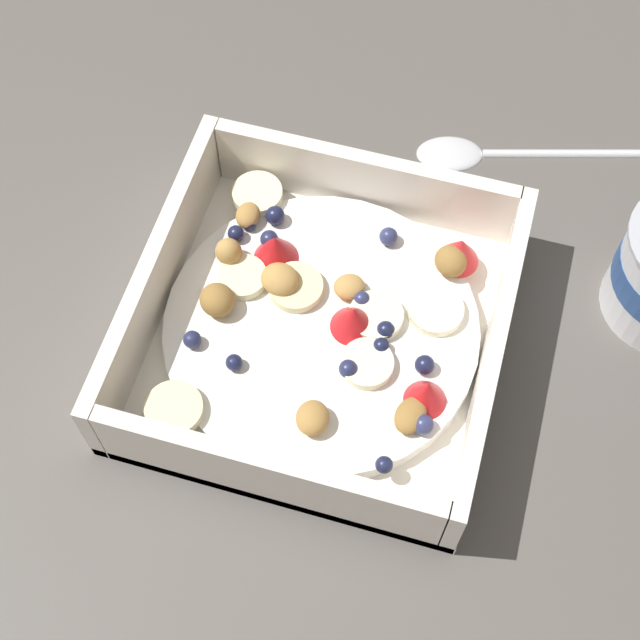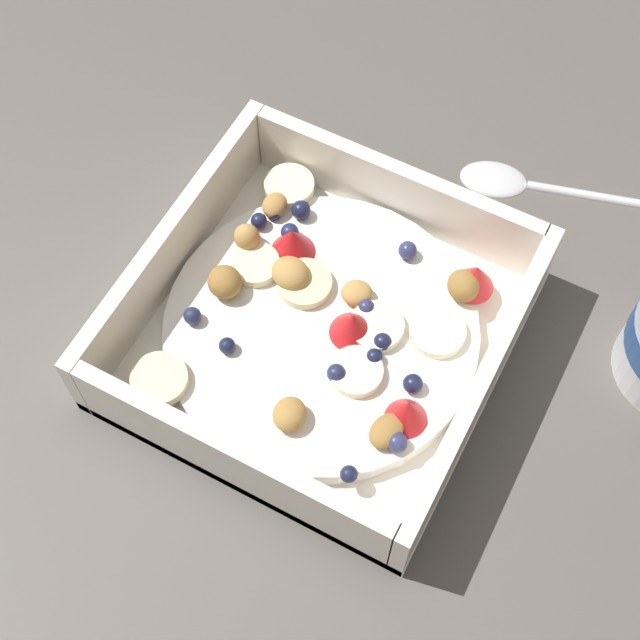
{
  "view_description": "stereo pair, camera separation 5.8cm",
  "coord_description": "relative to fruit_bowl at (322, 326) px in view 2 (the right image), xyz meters",
  "views": [
    {
      "loc": [
        0.25,
        0.08,
        0.54
      ],
      "look_at": [
        -0.02,
        -0.0,
        0.03
      ],
      "focal_mm": 52.94,
      "sensor_mm": 36.0,
      "label": 1
    },
    {
      "loc": [
        0.23,
        0.13,
        0.54
      ],
      "look_at": [
        -0.02,
        -0.0,
        0.03
      ],
      "focal_mm": 52.94,
      "sensor_mm": 36.0,
      "label": 2
    }
  ],
  "objects": [
    {
      "name": "fruit_bowl",
      "position": [
        0.0,
        0.0,
        0.0
      ],
      "size": [
        0.22,
        0.22,
        0.06
      ],
      "color": "white",
      "rests_on": "ground"
    },
    {
      "name": "ground_plane",
      "position": [
        0.02,
        0.0,
        -0.02
      ],
      "size": [
        2.4,
        2.4,
        0.0
      ],
      "primitive_type": "plane",
      "color": "#56514C"
    },
    {
      "name": "spoon",
      "position": [
        -0.18,
        0.07,
        -0.01
      ],
      "size": [
        0.07,
        0.17,
        0.01
      ],
      "color": "silver",
      "rests_on": "ground"
    }
  ]
}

